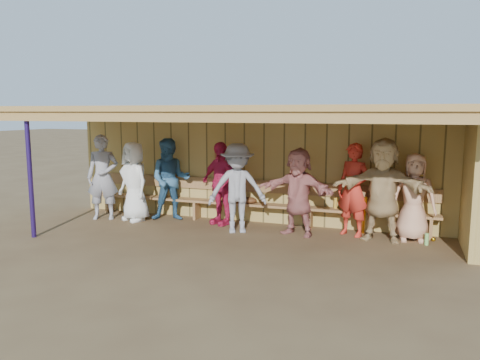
{
  "coord_description": "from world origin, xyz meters",
  "views": [
    {
      "loc": [
        3.1,
        -8.32,
        2.4
      ],
      "look_at": [
        0.0,
        0.35,
        1.05
      ],
      "focal_mm": 35.0,
      "sensor_mm": 36.0,
      "label": 1
    }
  ],
  "objects_px": {
    "player_b": "(134,181)",
    "player_extra": "(383,190)",
    "player_c": "(170,179)",
    "player_h": "(414,197)",
    "player_d": "(221,183)",
    "player_g": "(353,190)",
    "player_e": "(237,188)",
    "bench": "(252,199)",
    "player_a": "(103,177)",
    "player_f": "(298,192)"
  },
  "relations": [
    {
      "from": "player_c",
      "to": "player_f",
      "type": "relative_size",
      "value": 1.06
    },
    {
      "from": "player_g",
      "to": "player_h",
      "type": "height_order",
      "value": "player_g"
    },
    {
      "from": "player_h",
      "to": "player_d",
      "type": "bearing_deg",
      "value": 173.71
    },
    {
      "from": "player_c",
      "to": "player_h",
      "type": "height_order",
      "value": "player_c"
    },
    {
      "from": "player_e",
      "to": "bench",
      "type": "distance_m",
      "value": 0.91
    },
    {
      "from": "player_a",
      "to": "bench",
      "type": "distance_m",
      "value": 3.37
    },
    {
      "from": "player_d",
      "to": "player_e",
      "type": "height_order",
      "value": "player_e"
    },
    {
      "from": "player_c",
      "to": "player_extra",
      "type": "xyz_separation_m",
      "value": [
        4.52,
        -0.21,
        0.06
      ]
    },
    {
      "from": "player_a",
      "to": "player_f",
      "type": "bearing_deg",
      "value": -20.66
    },
    {
      "from": "player_b",
      "to": "player_d",
      "type": "xyz_separation_m",
      "value": [
        1.93,
        0.32,
        0.01
      ]
    },
    {
      "from": "player_extra",
      "to": "player_g",
      "type": "bearing_deg",
      "value": 164.45
    },
    {
      "from": "player_h",
      "to": "player_g",
      "type": "bearing_deg",
      "value": 173.71
    },
    {
      "from": "player_d",
      "to": "player_h",
      "type": "height_order",
      "value": "player_d"
    },
    {
      "from": "player_c",
      "to": "bench",
      "type": "xyz_separation_m",
      "value": [
        1.8,
        0.31,
        -0.38
      ]
    },
    {
      "from": "player_b",
      "to": "player_g",
      "type": "xyz_separation_m",
      "value": [
        4.7,
        0.32,
        0.03
      ]
    },
    {
      "from": "player_g",
      "to": "bench",
      "type": "relative_size",
      "value": 0.24
    },
    {
      "from": "player_d",
      "to": "player_extra",
      "type": "bearing_deg",
      "value": 19.24
    },
    {
      "from": "player_c",
      "to": "player_f",
      "type": "xyz_separation_m",
      "value": [
        2.95,
        -0.31,
        -0.05
      ]
    },
    {
      "from": "player_e",
      "to": "player_f",
      "type": "relative_size",
      "value": 1.04
    },
    {
      "from": "player_b",
      "to": "bench",
      "type": "xyz_separation_m",
      "value": [
        2.53,
        0.63,
        -0.35
      ]
    },
    {
      "from": "player_extra",
      "to": "bench",
      "type": "distance_m",
      "value": 2.8
    },
    {
      "from": "player_b",
      "to": "player_extra",
      "type": "xyz_separation_m",
      "value": [
        5.25,
        0.11,
        0.09
      ]
    },
    {
      "from": "player_a",
      "to": "player_g",
      "type": "bearing_deg",
      "value": -17.66
    },
    {
      "from": "bench",
      "to": "player_f",
      "type": "bearing_deg",
      "value": -28.32
    },
    {
      "from": "player_extra",
      "to": "player_c",
      "type": "bearing_deg",
      "value": -177.13
    },
    {
      "from": "player_c",
      "to": "player_h",
      "type": "relative_size",
      "value": 1.1
    },
    {
      "from": "player_a",
      "to": "player_g",
      "type": "distance_m",
      "value": 5.45
    },
    {
      "from": "player_e",
      "to": "player_h",
      "type": "height_order",
      "value": "player_e"
    },
    {
      "from": "player_a",
      "to": "player_e",
      "type": "height_order",
      "value": "player_a"
    },
    {
      "from": "player_d",
      "to": "player_b",
      "type": "bearing_deg",
      "value": -147.58
    },
    {
      "from": "player_d",
      "to": "player_c",
      "type": "bearing_deg",
      "value": -157.12
    },
    {
      "from": "player_b",
      "to": "player_c",
      "type": "distance_m",
      "value": 0.8
    },
    {
      "from": "player_d",
      "to": "player_h",
      "type": "distance_m",
      "value": 3.87
    },
    {
      "from": "player_e",
      "to": "player_f",
      "type": "distance_m",
      "value": 1.2
    },
    {
      "from": "bench",
      "to": "player_b",
      "type": "bearing_deg",
      "value": -166.04
    },
    {
      "from": "player_g",
      "to": "player_e",
      "type": "bearing_deg",
      "value": -143.77
    },
    {
      "from": "player_b",
      "to": "player_h",
      "type": "xyz_separation_m",
      "value": [
        5.8,
        0.32,
        -0.05
      ]
    },
    {
      "from": "player_g",
      "to": "player_h",
      "type": "bearing_deg",
      "value": 22.72
    },
    {
      "from": "player_e",
      "to": "player_g",
      "type": "xyz_separation_m",
      "value": [
        2.2,
        0.53,
        0.01
      ]
    },
    {
      "from": "player_d",
      "to": "bench",
      "type": "height_order",
      "value": "player_d"
    },
    {
      "from": "player_a",
      "to": "player_extra",
      "type": "relative_size",
      "value": 0.99
    },
    {
      "from": "player_a",
      "to": "player_d",
      "type": "xyz_separation_m",
      "value": [
        2.66,
        0.43,
        -0.07
      ]
    },
    {
      "from": "player_d",
      "to": "player_h",
      "type": "relative_size",
      "value": 1.08
    },
    {
      "from": "player_c",
      "to": "player_h",
      "type": "distance_m",
      "value": 5.07
    },
    {
      "from": "player_a",
      "to": "player_c",
      "type": "distance_m",
      "value": 1.52
    },
    {
      "from": "player_d",
      "to": "player_extra",
      "type": "distance_m",
      "value": 3.33
    },
    {
      "from": "player_f",
      "to": "player_g",
      "type": "relative_size",
      "value": 0.95
    },
    {
      "from": "player_f",
      "to": "player_d",
      "type": "bearing_deg",
      "value": -174.78
    },
    {
      "from": "player_h",
      "to": "bench",
      "type": "height_order",
      "value": "player_h"
    },
    {
      "from": "player_c",
      "to": "player_h",
      "type": "xyz_separation_m",
      "value": [
        5.07,
        0.0,
        -0.09
      ]
    }
  ]
}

